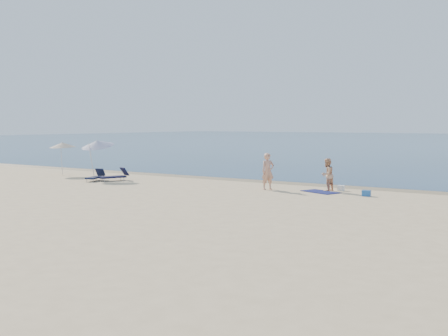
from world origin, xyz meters
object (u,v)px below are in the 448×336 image
at_px(person_left, 268,171).
at_px(blue_cooler, 366,193).
at_px(umbrella_near, 97,144).
at_px(person_right, 327,175).

xyz_separation_m(person_left, blue_cooler, (5.17, 0.25, -0.81)).
distance_m(person_left, umbrella_near, 11.38).
height_order(person_left, person_right, person_left).
bearing_deg(umbrella_near, person_right, -0.92).
distance_m(person_right, umbrella_near, 14.32).
relative_size(person_left, umbrella_near, 0.73).
relative_size(person_right, blue_cooler, 4.22).
bearing_deg(umbrella_near, blue_cooler, -4.89).
bearing_deg(person_left, umbrella_near, 131.05).
distance_m(blue_cooler, umbrella_near, 16.61).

